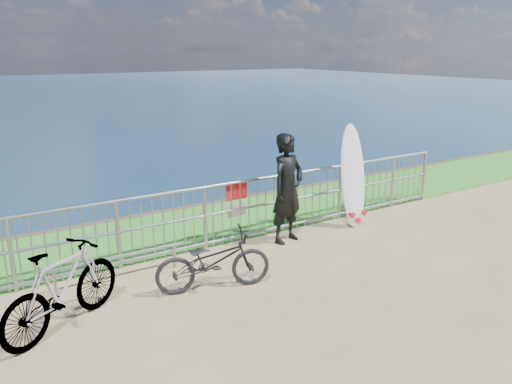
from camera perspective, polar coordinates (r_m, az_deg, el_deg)
grass_strip at (r=9.84m, az=-5.98°, el=-3.72°), size 120.00×120.00×0.00m
railing at (r=8.74m, az=-2.78°, el=-2.27°), size 10.06×0.10×1.13m
surfer at (r=8.73m, az=3.62°, el=0.38°), size 0.81×0.63×1.94m
surfboard at (r=9.72m, az=11.03°, el=1.37°), size 0.59×0.54×1.98m
bicycle_near at (r=7.15m, az=-4.91°, el=-7.88°), size 1.74×0.99×0.87m
bicycle_far at (r=6.58m, az=-21.27°, el=-10.19°), size 1.80×1.35×1.08m
bike_rack at (r=7.68m, az=-15.56°, el=-7.45°), size 1.98×0.05×0.41m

